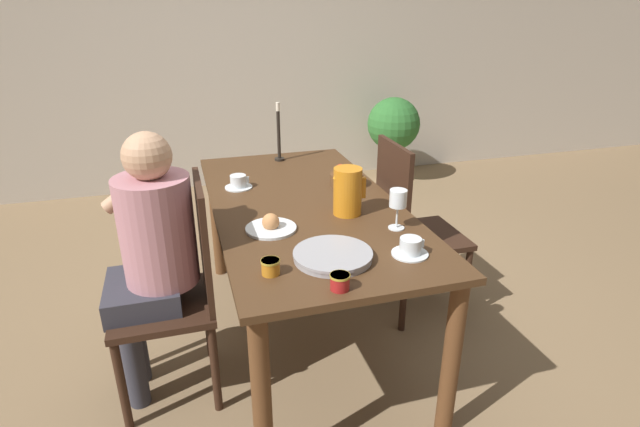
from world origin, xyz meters
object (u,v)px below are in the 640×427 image
bread_plate (271,226)px  jam_jar_red (271,266)px  red_pitcher (348,191)px  teacup_near_person (410,248)px  chair_opposite (411,227)px  wine_glass_water (398,200)px  chair_person_side (180,288)px  jam_jar_amber (340,281)px  person_seated (151,248)px  fruit_bowl (347,178)px  teacup_across (238,183)px  potted_plant (393,128)px  serving_tray (333,256)px  candlestick_tall (279,138)px

bread_plate → jam_jar_red: 0.37m
red_pitcher → teacup_near_person: bearing=-77.6°
chair_opposite → wine_glass_water: (-0.31, -0.47, 0.37)m
chair_person_side → red_pitcher: bearing=-86.9°
chair_person_side → jam_jar_amber: bearing=-136.9°
wine_glass_water → bread_plate: (-0.51, 0.13, -0.11)m
person_seated → fruit_bowl: person_seated is taller
wine_glass_water → bread_plate: wine_glass_water is taller
person_seated → teacup_across: 0.65m
teacup_across → jam_jar_red: teacup_across is taller
teacup_across → potted_plant: (1.70, 1.84, -0.25)m
jam_jar_amber → jam_jar_red: size_ratio=1.00×
chair_opposite → person_seated: 1.35m
bread_plate → red_pitcher: bearing=11.6°
person_seated → wine_glass_water: (1.00, -0.20, 0.17)m
potted_plant → serving_tray: bearing=-118.5°
teacup_across → jam_jar_amber: size_ratio=2.04×
potted_plant → candlestick_tall: bearing=-134.4°
jam_jar_red → wine_glass_water: bearing=21.3°
candlestick_tall → potted_plant: 2.03m
chair_person_side → wine_glass_water: chair_person_side is taller
chair_person_side → chair_opposite: (1.22, 0.30, 0.00)m
teacup_across → bread_plate: bearing=-83.8°
jam_jar_amber → potted_plant: potted_plant is taller
chair_person_side → wine_glass_water: 0.99m
wine_glass_water → fruit_bowl: bearing=92.7°
chair_person_side → serving_tray: size_ratio=3.32×
serving_tray → teacup_across: bearing=104.8°
chair_person_side → candlestick_tall: candlestick_tall is taller
red_pitcher → chair_person_side: bearing=-176.9°
jam_jar_amber → serving_tray: bearing=78.7°
potted_plant → teacup_near_person: bearing=-113.1°
person_seated → jam_jar_amber: person_seated is taller
red_pitcher → teacup_near_person: size_ratio=1.53×
chair_person_side → jam_jar_red: (0.32, -0.40, 0.27)m
teacup_near_person → bread_plate: 0.59m
person_seated → wine_glass_water: 1.04m
bread_plate → jam_jar_amber: (0.13, -0.53, 0.01)m
bread_plate → fruit_bowl: size_ratio=1.25×
person_seated → serving_tray: bearing=-120.4°
chair_opposite → person_seated: (-1.31, -0.27, 0.19)m
person_seated → red_pitcher: person_seated is taller
bread_plate → candlestick_tall: 1.00m
teacup_across → candlestick_tall: 0.53m
teacup_near_person → candlestick_tall: candlestick_tall is taller
chair_opposite → jam_jar_amber: size_ratio=14.39×
wine_glass_water → serving_tray: 0.40m
chair_opposite → person_seated: person_seated is taller
wine_glass_water → bread_plate: size_ratio=0.81×
person_seated → teacup_across: person_seated is taller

